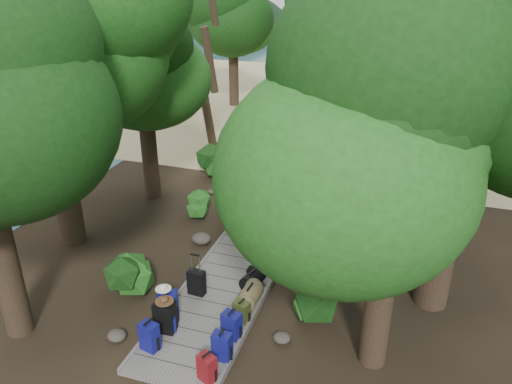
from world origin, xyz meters
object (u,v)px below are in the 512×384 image
(backpack_left_c, at_px, (168,305))
(backpack_left_b, at_px, (165,315))
(backpack_right_c, at_px, (232,324))
(duffel_right_black, at_px, (253,279))
(backpack_left_a, at_px, (149,335))
(suitcase_on_boardwalk, at_px, (197,282))
(backpack_left_d, at_px, (195,279))
(kayak, at_px, (257,123))
(duffel_right_khaki, at_px, (250,295))
(backpack_right_d, at_px, (242,311))
(backpack_right_a, at_px, (207,367))
(lone_suitcase_on_sand, at_px, (320,149))
(backpack_right_b, at_px, (222,345))
(sun_lounger, at_px, (397,140))

(backpack_left_c, bearing_deg, backpack_left_b, -95.35)
(backpack_right_c, relative_size, duffel_right_black, 1.03)
(backpack_left_a, distance_m, suitcase_on_boardwalk, 1.98)
(backpack_left_d, xyz_separation_m, kayak, (-2.67, 13.06, -0.19))
(duffel_right_khaki, height_order, suitcase_on_boardwalk, suitcase_on_boardwalk)
(backpack_left_b, xyz_separation_m, backpack_right_c, (1.39, 0.26, -0.07))
(backpack_left_b, xyz_separation_m, backpack_right_d, (1.41, 0.80, -0.13))
(backpack_right_a, bearing_deg, backpack_right_d, 112.94)
(backpack_right_c, bearing_deg, backpack_right_a, -77.18)
(backpack_left_d, height_order, backpack_right_c, backpack_right_c)
(backpack_left_a, distance_m, kayak, 15.47)
(lone_suitcase_on_sand, bearing_deg, suitcase_on_boardwalk, -85.59)
(backpack_right_d, relative_size, duffel_right_khaki, 0.79)
(backpack_left_d, distance_m, duffel_right_black, 1.38)
(backpack_right_c, relative_size, suitcase_on_boardwalk, 1.04)
(backpack_left_c, distance_m, backpack_right_b, 1.69)
(backpack_left_c, xyz_separation_m, backpack_right_a, (1.46, -1.31, -0.09))
(backpack_left_a, bearing_deg, duffel_right_khaki, 67.54)
(backpack_right_b, xyz_separation_m, sun_lounger, (2.44, 14.03, -0.11))
(backpack_left_b, xyz_separation_m, backpack_left_c, (-0.10, 0.33, -0.00))
(backpack_left_c, relative_size, sun_lounger, 0.40)
(backpack_left_d, bearing_deg, duffel_right_khaki, 3.88)
(duffel_right_khaki, height_order, duffel_right_black, duffel_right_khaki)
(backpack_left_c, relative_size, lone_suitcase_on_sand, 1.15)
(backpack_left_a, bearing_deg, backpack_right_d, 56.93)
(backpack_left_b, relative_size, kayak, 0.25)
(backpack_right_b, bearing_deg, backpack_left_a, -170.51)
(backpack_left_d, bearing_deg, lone_suitcase_on_sand, 94.60)
(backpack_right_b, bearing_deg, duffel_right_khaki, 93.05)
(backpack_left_b, bearing_deg, backpack_right_a, -39.21)
(backpack_left_c, xyz_separation_m, backpack_right_b, (1.53, -0.72, -0.06))
(sun_lounger, bearing_deg, backpack_left_d, -107.89)
(backpack_right_b, distance_m, duffel_right_black, 2.46)
(backpack_left_b, bearing_deg, backpack_right_d, 26.04)
(backpack_right_a, xyz_separation_m, duffel_right_black, (-0.12, 3.04, -0.10))
(backpack_left_d, height_order, backpack_right_a, backpack_right_a)
(backpack_right_a, height_order, duffel_right_black, backpack_right_a)
(backpack_left_b, distance_m, backpack_left_d, 1.59)
(backpack_left_a, height_order, backpack_right_a, backpack_left_a)
(backpack_right_c, bearing_deg, suitcase_on_boardwalk, 152.63)
(backpack_left_b, distance_m, backpack_right_b, 1.49)
(duffel_right_khaki, height_order, sun_lounger, sun_lounger)
(backpack_right_b, bearing_deg, backpack_right_d, 92.84)
(duffel_right_black, bearing_deg, kayak, 120.78)
(backpack_left_b, distance_m, duffel_right_black, 2.42)
(backpack_right_a, relative_size, lone_suitcase_on_sand, 0.88)
(backpack_left_c, bearing_deg, backpack_left_d, 65.47)
(backpack_left_b, xyz_separation_m, kayak, (-2.71, 14.64, -0.34))
(backpack_left_c, relative_size, kayak, 0.25)
(backpack_right_c, relative_size, sun_lounger, 0.33)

